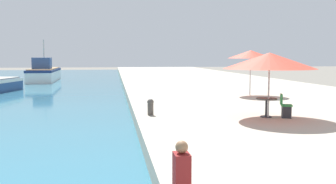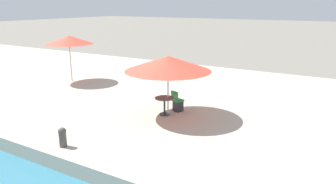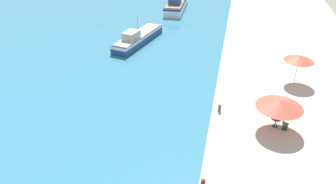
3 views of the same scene
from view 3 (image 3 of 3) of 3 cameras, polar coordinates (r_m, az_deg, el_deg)
name	(u,v)px [view 3 (image 3 of 3)]	position (r m, az deg, el deg)	size (l,w,h in m)	color
water_basin	(40,20)	(54.42, -21.45, 11.60)	(56.00, 90.00, 0.04)	teal
quay_promenade	(287,36)	(46.36, 20.07, 9.14)	(16.00, 90.00, 0.54)	#BCB29E
fishing_boat_near	(138,38)	(41.93, -5.30, 9.40)	(4.24, 9.87, 3.50)	navy
fishing_boat_mid	(176,4)	(55.68, 1.45, 15.06)	(3.13, 10.01, 4.73)	white
cafe_umbrella_pink	(280,104)	(25.48, 18.91, -1.92)	(3.48, 3.48, 2.48)	#B7B7B7
cafe_umbrella_white	(299,58)	(32.83, 21.88, 5.44)	(2.74, 2.74, 2.70)	#B7B7B7
cafe_table	(276,121)	(26.49, 18.28, -4.74)	(0.80, 0.80, 0.74)	#333338
cafe_chair_left	(285,126)	(26.52, 19.71, -5.54)	(0.54, 0.52, 0.91)	#2D2D33
mooring_bollard	(220,108)	(27.29, 8.98, -2.77)	(0.26, 0.26, 0.65)	#4C4742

